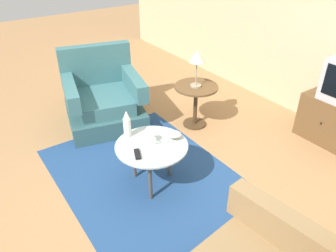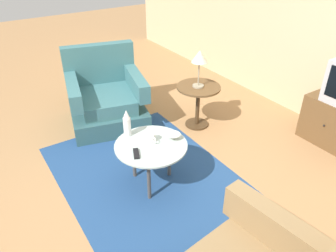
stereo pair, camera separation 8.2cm
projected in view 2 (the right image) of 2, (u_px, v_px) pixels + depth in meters
The scene contains 10 objects.
ground_plane at pixel (155, 192), 3.22m from camera, with size 16.00×16.00×0.00m, color #AD7F51.
area_rug at pixel (152, 183), 3.34m from camera, with size 2.46×1.63×0.00m, color navy.
armchair at pixel (106, 99), 4.26m from camera, with size 1.12×1.12×0.94m.
coffee_table at pixel (151, 149), 3.12m from camera, with size 0.70×0.70×0.47m.
side_table at pixel (198, 97), 4.10m from camera, with size 0.54×0.54×0.55m.
table_lamp at pixel (200, 59), 3.83m from camera, with size 0.19×0.19×0.46m.
vase at pixel (127, 123), 3.16m from camera, with size 0.07×0.07×0.28m.
mug at pixel (151, 137), 3.12m from camera, with size 0.13×0.08×0.09m.
bowl at pixel (173, 137), 3.16m from camera, with size 0.14×0.14×0.06m.
tv_remote_dark at pixel (136, 154), 2.95m from camera, with size 0.16×0.10×0.02m.
Camera 2 is at (2.09, -1.20, 2.24)m, focal length 35.00 mm.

